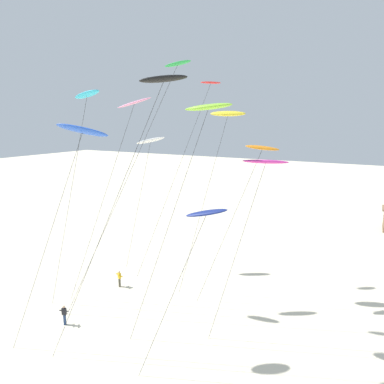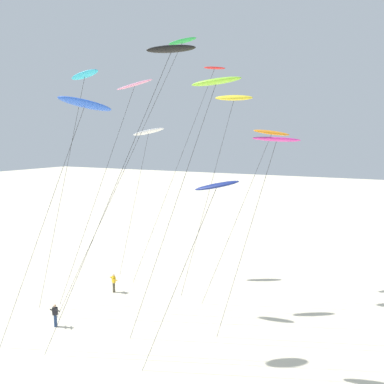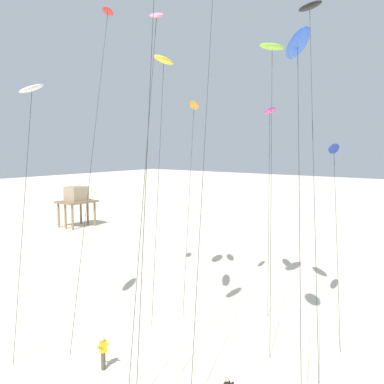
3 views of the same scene
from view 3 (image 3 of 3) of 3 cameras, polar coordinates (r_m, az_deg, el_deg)
The scene contains 12 objects.
kite_orange at distance 34.70m, azimuth 0.23°, elevation 10.28°, with size 6.10×3.83×14.24m.
kite_pink at distance 25.00m, azimuth -4.35°, elevation 20.11°, with size 6.94×4.25×18.02m.
kite_red at distance 32.60m, azimuth -10.25°, elevation 19.86°, with size 7.55×4.52×19.70m.
kite_black at distance 27.72m, azimuth 14.07°, elevation 20.72°, with size 8.33×5.25×18.83m.
kite_blue at distance 21.94m, azimuth 12.69°, elevation 16.93°, with size 6.83×4.27×16.12m.
kite_magenta at distance 33.42m, azimuth 9.40°, elevation 9.51°, with size 4.79×3.07×13.59m.
kite_lime at distance 29.99m, azimuth 9.68°, elevation 16.83°, with size 6.65×3.54×17.25m.
kite_navy at distance 29.49m, azimuth 16.81°, elevation 4.86°, with size 5.00×2.69×11.25m.
kite_white at distance 27.23m, azimuth -18.83°, elevation 11.59°, with size 4.11×2.63×14.64m.
kite_yellow at distance 32.65m, azimuth -3.44°, elevation 15.55°, with size 5.37×3.18×16.98m.
kite_flyer_nearest at distance 24.84m, azimuth -10.71°, elevation -18.52°, with size 0.68×0.66×1.67m.
stilt_house at distance 64.23m, azimuth -13.82°, elevation -0.67°, with size 4.63×3.57×5.38m.
Camera 3 is at (-19.52, -5.09, 11.16)m, focal length 44.07 mm.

